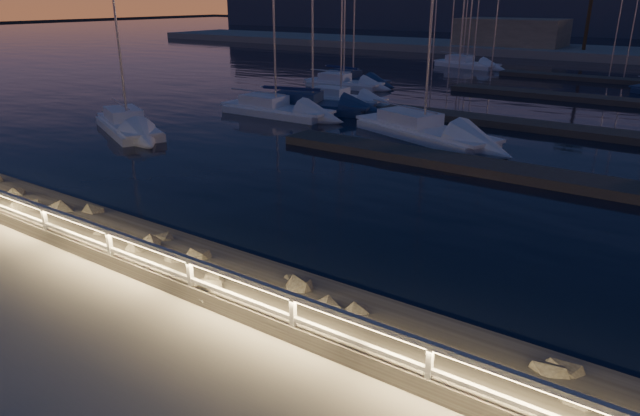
# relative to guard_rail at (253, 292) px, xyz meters

# --- Properties ---
(ground) EXTENTS (400.00, 400.00, 0.00)m
(ground) POSITION_rel_guard_rail_xyz_m (0.07, 0.00, -0.77)
(ground) COLOR gray
(ground) RESTS_ON ground
(harbor_water) EXTENTS (400.00, 440.00, 0.60)m
(harbor_water) POSITION_rel_guard_rail_xyz_m (0.07, 31.22, -1.74)
(harbor_water) COLOR black
(harbor_water) RESTS_ON ground
(guard_rail) EXTENTS (44.11, 0.12, 1.06)m
(guard_rail) POSITION_rel_guard_rail_xyz_m (0.00, 0.00, 0.00)
(guard_rail) COLOR silver
(guard_rail) RESTS_ON ground
(riprap) EXTENTS (41.63, 2.80, 1.33)m
(riprap) POSITION_rel_guard_rail_xyz_m (-3.17, 1.39, -0.97)
(riprap) COLOR slate
(riprap) RESTS_ON ground
(floating_docks) EXTENTS (22.00, 36.00, 0.40)m
(floating_docks) POSITION_rel_guard_rail_xyz_m (0.07, 32.50, -1.17)
(floating_docks) COLOR #5B534C
(floating_docks) RESTS_ON ground
(distant_hills) EXTENTS (230.00, 37.50, 18.00)m
(distant_hills) POSITION_rel_guard_rail_xyz_m (-22.06, 133.69, 3.96)
(distant_hills) COLOR #3B455C
(distant_hills) RESTS_ON ground
(sailboat_a) EXTENTS (7.54, 4.87, 12.62)m
(sailboat_a) POSITION_rel_guard_rail_xyz_m (-20.12, 12.08, -0.92)
(sailboat_a) COLOR white
(sailboat_a) RESTS_ON ground
(sailboat_b) EXTENTS (7.99, 2.52, 13.53)m
(sailboat_b) POSITION_rel_guard_rail_xyz_m (-16.40, 20.70, -0.93)
(sailboat_b) COLOR white
(sailboat_b) RESTS_ON ground
(sailboat_c) EXTENTS (9.30, 5.49, 15.27)m
(sailboat_c) POSITION_rel_guard_rail_xyz_m (-5.82, 20.54, -0.91)
(sailboat_c) COLOR white
(sailboat_c) RESTS_ON ground
(sailboat_e) EXTENTS (6.99, 2.51, 11.76)m
(sailboat_e) POSITION_rel_guard_rail_xyz_m (-19.32, 33.43, -0.94)
(sailboat_e) COLOR white
(sailboat_e) RESTS_ON ground
(sailboat_f) EXTENTS (8.41, 4.22, 13.81)m
(sailboat_f) POSITION_rel_guard_rail_xyz_m (-15.29, 23.20, -0.92)
(sailboat_f) COLOR navy
(sailboat_f) RESTS_ON ground
(sailboat_i) EXTENTS (7.27, 3.18, 12.05)m
(sailboat_i) POSITION_rel_guard_rail_xyz_m (-19.76, 35.67, -0.94)
(sailboat_i) COLOR navy
(sailboat_i) RESTS_ON ground
(sailboat_j) EXTENTS (6.89, 2.31, 11.61)m
(sailboat_j) POSITION_rel_guard_rail_xyz_m (-15.48, 27.05, -0.97)
(sailboat_j) COLOR white
(sailboat_j) RESTS_ON ground
(sailboat_m) EXTENTS (7.77, 3.91, 12.83)m
(sailboat_m) POSITION_rel_guard_rail_xyz_m (-16.26, 53.56, -0.92)
(sailboat_m) COLOR white
(sailboat_m) RESTS_ON ground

